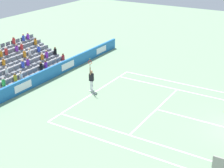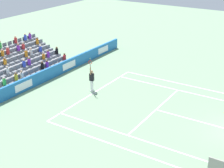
% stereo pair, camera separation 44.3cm
% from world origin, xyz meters
% --- Properties ---
extents(line_baseline, '(10.97, 0.10, 0.01)m').
position_xyz_m(line_baseline, '(0.00, -11.89, 0.00)').
color(line_baseline, white).
rests_on(line_baseline, ground).
extents(line_service, '(8.23, 0.10, 0.01)m').
position_xyz_m(line_service, '(0.00, -6.40, 0.00)').
color(line_service, white).
rests_on(line_service, ground).
extents(line_centre_service, '(0.10, 6.40, 0.01)m').
position_xyz_m(line_centre_service, '(0.00, -3.20, 0.00)').
color(line_centre_service, white).
rests_on(line_centre_service, ground).
extents(line_singles_sideline_left, '(0.10, 11.89, 0.01)m').
position_xyz_m(line_singles_sideline_left, '(4.12, -5.95, 0.00)').
color(line_singles_sideline_left, white).
rests_on(line_singles_sideline_left, ground).
extents(line_singles_sideline_right, '(0.10, 11.89, 0.01)m').
position_xyz_m(line_singles_sideline_right, '(-4.12, -5.95, 0.00)').
color(line_singles_sideline_right, white).
rests_on(line_singles_sideline_right, ground).
extents(line_doubles_sideline_left, '(0.10, 11.89, 0.01)m').
position_xyz_m(line_doubles_sideline_left, '(5.49, -5.95, 0.00)').
color(line_doubles_sideline_left, white).
rests_on(line_doubles_sideline_left, ground).
extents(line_doubles_sideline_right, '(0.10, 11.89, 0.01)m').
position_xyz_m(line_doubles_sideline_right, '(-5.49, -5.95, 0.00)').
color(line_doubles_sideline_right, white).
rests_on(line_doubles_sideline_right, ground).
extents(line_centre_mark, '(0.10, 0.20, 0.01)m').
position_xyz_m(line_centre_mark, '(0.00, -11.79, 0.00)').
color(line_centre_mark, white).
rests_on(line_centre_mark, ground).
extents(sponsor_barrier, '(22.95, 0.22, 1.08)m').
position_xyz_m(sponsor_barrier, '(0.00, -16.83, 0.54)').
color(sponsor_barrier, '#1E66AD').
rests_on(sponsor_barrier, ground).
extents(tennis_player, '(0.54, 0.41, 2.85)m').
position_xyz_m(tennis_player, '(-0.23, -12.24, 0.99)').
color(tennis_player, white).
rests_on(tennis_player, ground).
extents(stadium_stand, '(8.06, 4.75, 3.01)m').
position_xyz_m(stadium_stand, '(0.00, -20.39, 0.83)').
color(stadium_stand, gray).
rests_on(stadium_stand, ground).
extents(loose_tennis_ball, '(0.07, 0.07, 0.07)m').
position_xyz_m(loose_tennis_ball, '(-2.11, -2.10, 0.03)').
color(loose_tennis_ball, '#D1E533').
rests_on(loose_tennis_ball, ground).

